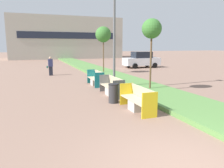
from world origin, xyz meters
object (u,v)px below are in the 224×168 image
bench_grey_frame (112,88)px  litter_bin (113,93)px  bench_teal_frame (96,80)px  pedestrian_walking (50,66)px  sapling_tree_near (152,29)px  bench_yellow_frame (138,101)px  sapling_tree_far (103,35)px  parked_car_distant (141,60)px  street_lamp_post (114,13)px

bench_grey_frame → litter_bin: bearing=-108.0°
bench_teal_frame → litter_bin: size_ratio=2.20×
litter_bin → pedestrian_walking: (-1.87, 10.48, 0.38)m
bench_teal_frame → sapling_tree_near: bearing=-51.2°
sapling_tree_near → litter_bin: bearing=-149.8°
bench_teal_frame → pedestrian_walking: 6.40m
bench_yellow_frame → bench_teal_frame: same height
bench_yellow_frame → sapling_tree_far: 12.23m
bench_yellow_frame → sapling_tree_far: bearing=78.6°
parked_car_distant → sapling_tree_near: bearing=-114.5°
sapling_tree_far → street_lamp_post: bearing=-103.2°
bench_yellow_frame → parked_car_distant: parked_car_distant is taller
sapling_tree_far → pedestrian_walking: 5.43m
bench_yellow_frame → sapling_tree_near: size_ratio=0.51×
bench_teal_frame → sapling_tree_far: (2.34, 5.59, 3.16)m
litter_bin → pedestrian_walking: 10.65m
parked_car_distant → street_lamp_post: bearing=-123.3°
litter_bin → parked_car_distant: parked_car_distant is taller
street_lamp_post → sapling_tree_far: (1.72, 7.33, -0.80)m
bench_yellow_frame → bench_grey_frame: (0.00, 2.95, 0.00)m
street_lamp_post → parked_car_distant: size_ratio=1.86×
bench_yellow_frame → litter_bin: bearing=108.5°
bench_grey_frame → pedestrian_walking: pedestrian_walking is taller
pedestrian_walking → parked_car_distant: bearing=17.9°
bench_teal_frame → sapling_tree_near: (2.34, -2.91, 3.05)m
sapling_tree_far → sapling_tree_near: bearing=-90.0°
litter_bin → sapling_tree_near: (2.82, 1.64, 2.97)m
litter_bin → sapling_tree_far: (2.82, 10.14, 3.09)m
litter_bin → parked_car_distant: size_ratio=0.21×
bench_teal_frame → sapling_tree_near: 4.82m
pedestrian_walking → parked_car_distant: size_ratio=0.38×
bench_yellow_frame → sapling_tree_far: size_ratio=0.48×
bench_teal_frame → pedestrian_walking: pedestrian_walking is taller
bench_grey_frame → sapling_tree_near: (2.34, 0.14, 3.04)m
parked_car_distant → pedestrian_walking: bearing=-160.9°
bench_yellow_frame → sapling_tree_far: (2.34, 11.59, 3.16)m
litter_bin → sapling_tree_near: 4.42m
sapling_tree_near → sapling_tree_far: sapling_tree_far is taller
litter_bin → street_lamp_post: bearing=68.6°
bench_yellow_frame → street_lamp_post: (0.61, 4.26, 3.96)m
bench_grey_frame → pedestrian_walking: 9.29m
sapling_tree_near → sapling_tree_far: size_ratio=0.94×
bench_grey_frame → litter_bin: (-0.49, -1.50, 0.07)m
bench_teal_frame → parked_car_distant: 12.48m
bench_teal_frame → sapling_tree_far: bearing=67.3°
sapling_tree_near → pedestrian_walking: sapling_tree_near is taller
sapling_tree_near → parked_car_distant: bearing=64.3°
bench_yellow_frame → sapling_tree_near: (2.34, 3.09, 3.05)m
bench_yellow_frame → bench_teal_frame: size_ratio=1.07×
sapling_tree_far → parked_car_distant: 7.48m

